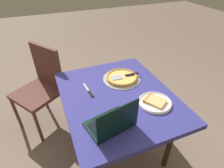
{
  "coord_description": "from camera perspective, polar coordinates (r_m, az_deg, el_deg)",
  "views": [
    {
      "loc": [
        -1.11,
        0.5,
        1.71
      ],
      "look_at": [
        0.06,
        0.03,
        0.82
      ],
      "focal_mm": 29.17,
      "sensor_mm": 36.0,
      "label": 1
    }
  ],
  "objects": [
    {
      "name": "table_knife",
      "position": [
        1.6,
        -7.21,
        -2.32
      ],
      "size": [
        0.22,
        0.04,
        0.01
      ],
      "color": "beige",
      "rests_on": "dining_table"
    },
    {
      "name": "pizza_plate",
      "position": [
        1.5,
        13.3,
        -5.52
      ],
      "size": [
        0.27,
        0.27,
        0.04
      ],
      "color": "silver",
      "rests_on": "dining_table"
    },
    {
      "name": "chair_near",
      "position": [
        2.17,
        -21.19,
        0.0
      ],
      "size": [
        0.62,
        0.62,
        0.95
      ],
      "color": "brown",
      "rests_on": "ground_plane"
    },
    {
      "name": "ground_plane",
      "position": [
        2.1,
        1.38,
        -19.2
      ],
      "size": [
        12.0,
        12.0,
        0.0
      ],
      "primitive_type": "plane",
      "color": "#7A6658"
    },
    {
      "name": "laptop",
      "position": [
        1.25,
        0.04,
        -12.02
      ],
      "size": [
        0.28,
        0.35,
        0.24
      ],
      "color": "black",
      "rests_on": "dining_table"
    },
    {
      "name": "dining_table",
      "position": [
        1.61,
        1.72,
        -5.41
      ],
      "size": [
        1.1,
        0.92,
        0.73
      ],
      "color": "navy",
      "rests_on": "ground_plane"
    },
    {
      "name": "pizza_tray",
      "position": [
        1.74,
        3.04,
        2.05
      ],
      "size": [
        0.36,
        0.36,
        0.04
      ],
      "color": "#A1A3A9",
      "rests_on": "dining_table"
    }
  ]
}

